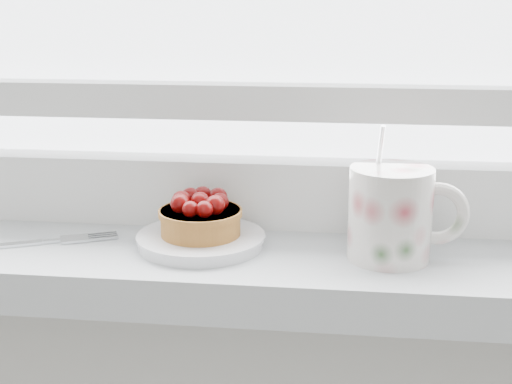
% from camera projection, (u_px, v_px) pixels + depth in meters
% --- Properties ---
extents(saucer, '(0.12, 0.12, 0.01)m').
position_uv_depth(saucer, '(201.00, 240.00, 0.69)').
color(saucer, silver).
rests_on(saucer, windowsill).
extents(raspberry_tart, '(0.08, 0.08, 0.04)m').
position_uv_depth(raspberry_tart, '(200.00, 216.00, 0.68)').
color(raspberry_tart, brown).
rests_on(raspberry_tart, saucer).
extents(floral_mug, '(0.11, 0.08, 0.12)m').
position_uv_depth(floral_mug, '(393.00, 212.00, 0.64)').
color(floral_mug, silver).
rests_on(floral_mug, windowsill).
extents(fork, '(0.17, 0.09, 0.00)m').
position_uv_depth(fork, '(26.00, 243.00, 0.69)').
color(fork, silver).
rests_on(fork, windowsill).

